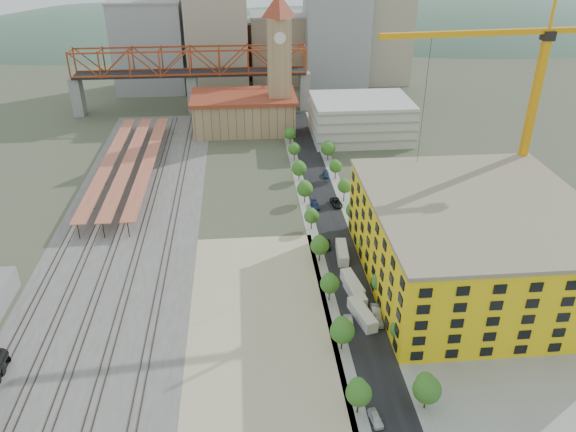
{
  "coord_description": "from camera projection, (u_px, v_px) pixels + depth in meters",
  "views": [
    {
      "loc": [
        -6.18,
        -118.18,
        70.57
      ],
      "look_at": [
        3.59,
        -6.01,
        10.0
      ],
      "focal_mm": 35.0,
      "sensor_mm": 36.0,
      "label": 1
    }
  ],
  "objects": [
    {
      "name": "site_trailer_d",
      "position": [
        342.0,
        252.0,
        130.55
      ],
      "size": [
        3.17,
        9.32,
        2.5
      ],
      "primitive_type": "cube",
      "rotation": [
        0.0,
        0.0,
        -0.08
      ],
      "color": "silver",
      "rests_on": "ground"
    },
    {
      "name": "skyline",
      "position": [
        268.0,
        35.0,
        252.21
      ],
      "size": [
        133.0,
        46.0,
        60.0
      ],
      "color": "#9EA0A3",
      "rests_on": "ground"
    },
    {
      "name": "parking_garage",
      "position": [
        360.0,
        118.0,
        198.44
      ],
      "size": [
        34.0,
        26.0,
        14.0
      ],
      "primitive_type": "cube",
      "color": "silver",
      "rests_on": "ground"
    },
    {
      "name": "car_1",
      "position": [
        349.0,
        323.0,
        108.76
      ],
      "size": [
        1.82,
        4.63,
        1.5
      ],
      "primitive_type": "imported",
      "rotation": [
        0.0,
        0.0,
        -0.05
      ],
      "color": "#A4A4A9",
      "rests_on": "ground"
    },
    {
      "name": "sidewalk_west",
      "position": [
        307.0,
        211.0,
        151.54
      ],
      "size": [
        3.0,
        170.0,
        0.04
      ],
      "primitive_type": "cube",
      "color": "gray",
      "rests_on": "ground"
    },
    {
      "name": "rail_tracks",
      "position": [
        126.0,
        213.0,
        149.98
      ],
      "size": [
        26.56,
        160.0,
        0.18
      ],
      "color": "#382B23",
      "rests_on": "ground"
    },
    {
      "name": "site_trailer_c",
      "position": [
        352.0,
        284.0,
        119.29
      ],
      "size": [
        3.86,
        9.34,
        2.48
      ],
      "primitive_type": "cube",
      "rotation": [
        0.0,
        0.0,
        0.17
      ],
      "color": "silver",
      "rests_on": "ground"
    },
    {
      "name": "site_trailer_a",
      "position": [
        362.0,
        314.0,
        110.25
      ],
      "size": [
        4.52,
        9.6,
        2.54
      ],
      "primitive_type": "cube",
      "rotation": [
        0.0,
        0.0,
        0.23
      ],
      "color": "silver",
      "rests_on": "ground"
    },
    {
      "name": "platform_canopies",
      "position": [
        129.0,
        161.0,
        172.04
      ],
      "size": [
        16.0,
        80.0,
        4.12
      ],
      "color": "#C5704C",
      "rests_on": "ground"
    },
    {
      "name": "car_5",
      "position": [
        376.0,
        312.0,
        111.72
      ],
      "size": [
        2.0,
        4.95,
        1.6
      ],
      "primitive_type": "imported",
      "rotation": [
        0.0,
        0.0,
        -0.06
      ],
      "color": "#AFAFB5",
      "rests_on": "ground"
    },
    {
      "name": "car_6",
      "position": [
        336.0,
        203.0,
        154.13
      ],
      "size": [
        3.11,
        5.8,
        1.55
      ],
      "primitive_type": "imported",
      "rotation": [
        0.0,
        0.0,
        0.1
      ],
      "color": "black",
      "rests_on": "ground"
    },
    {
      "name": "site_trailer_b",
      "position": [
        355.0,
        292.0,
        116.75
      ],
      "size": [
        3.59,
        9.17,
        2.44
      ],
      "primitive_type": "cube",
      "rotation": [
        0.0,
        0.0,
        0.14
      ],
      "color": "silver",
      "rests_on": "ground"
    },
    {
      "name": "car_7",
      "position": [
        326.0,
        175.0,
        171.15
      ],
      "size": [
        2.3,
        4.66,
        1.3
      ],
      "primitive_type": "imported",
      "rotation": [
        0.0,
        0.0,
        -0.11
      ],
      "color": "navy",
      "rests_on": "ground"
    },
    {
      "name": "ground",
      "position": [
        271.0,
        241.0,
        137.59
      ],
      "size": [
        400.0,
        400.0,
        0.0
      ],
      "primitive_type": "plane",
      "color": "#474C38",
      "rests_on": "ground"
    },
    {
      "name": "construction_pad",
      "position": [
        481.0,
        278.0,
        123.47
      ],
      "size": [
        50.0,
        90.0,
        0.06
      ],
      "primitive_type": "cube",
      "color": "gray",
      "rests_on": "ground"
    },
    {
      "name": "car_0",
      "position": [
        376.0,
        419.0,
        88.2
      ],
      "size": [
        2.17,
        4.2,
        1.37
      ],
      "primitive_type": "imported",
      "rotation": [
        0.0,
        0.0,
        0.14
      ],
      "color": "silver",
      "rests_on": "ground"
    },
    {
      "name": "car_2",
      "position": [
        326.0,
        245.0,
        134.69
      ],
      "size": [
        2.59,
        4.85,
        1.3
      ],
      "primitive_type": "imported",
      "rotation": [
        0.0,
        0.0,
        -0.1
      ],
      "color": "black",
      "rests_on": "ground"
    },
    {
      "name": "street_trees",
      "position": [
        333.0,
        228.0,
        143.2
      ],
      "size": [
        15.4,
        124.4,
        8.0
      ],
      "color": "#31651E",
      "rests_on": "ground"
    },
    {
      "name": "station_hall",
      "position": [
        244.0,
        112.0,
        205.99
      ],
      "size": [
        38.0,
        24.0,
        13.1
      ],
      "color": "tan",
      "rests_on": "ground"
    },
    {
      "name": "car_4",
      "position": [
        378.0,
        319.0,
        109.64
      ],
      "size": [
        2.35,
        4.86,
        1.6
      ],
      "primitive_type": "imported",
      "rotation": [
        0.0,
        0.0,
        -0.1
      ],
      "color": "silver",
      "rests_on": "ground"
    },
    {
      "name": "sidewalk_east",
      "position": [
        347.0,
        209.0,
        152.38
      ],
      "size": [
        3.0,
        170.0,
        0.04
      ],
      "primitive_type": "cube",
      "color": "gray",
      "rests_on": "ground"
    },
    {
      "name": "street_asphalt",
      "position": [
        327.0,
        210.0,
        151.96
      ],
      "size": [
        12.0,
        170.0,
        0.06
      ],
      "primitive_type": "cube",
      "color": "black",
      "rests_on": "ground"
    },
    {
      "name": "construction_building",
      "position": [
        474.0,
        242.0,
        118.79
      ],
      "size": [
        44.6,
        50.6,
        18.8
      ],
      "color": "yellow",
      "rests_on": "ground"
    },
    {
      "name": "car_3",
      "position": [
        315.0,
        205.0,
        152.96
      ],
      "size": [
        2.35,
        5.02,
        1.42
      ],
      "primitive_type": "imported",
      "rotation": [
        0.0,
        0.0,
        0.08
      ],
      "color": "navy",
      "rests_on": "ground"
    },
    {
      "name": "distant_hills",
      "position": [
        313.0,
        149.0,
        406.84
      ],
      "size": [
        647.0,
        264.0,
        227.0
      ],
      "color": "#4C6B59",
      "rests_on": "ground"
    },
    {
      "name": "truss_bridge",
      "position": [
        190.0,
        65.0,
        218.86
      ],
      "size": [
        94.0,
        9.6,
        25.6
      ],
      "color": "gray",
      "rests_on": "ground"
    },
    {
      "name": "tower_crane",
      "position": [
        522.0,
        91.0,
        129.13
      ],
      "size": [
        52.66,
        6.36,
        56.27
      ],
      "color": "#FBA010",
      "rests_on": "ground"
    },
    {
      "name": "ballast_strip",
      "position": [
        133.0,
        213.0,
        150.17
      ],
      "size": [
        36.0,
        165.0,
        0.06
      ],
      "primitive_type": "cube",
      "color": "#605E59",
      "rests_on": "ground"
    },
    {
      "name": "clock_tower",
      "position": [
        279.0,
        51.0,
        194.79
      ],
      "size": [
        12.0,
        12.0,
        52.0
      ],
      "color": "tan",
      "rests_on": "ground"
    },
    {
      "name": "dirt_lot",
      "position": [
        261.0,
        324.0,
        109.63
      ],
      "size": [
        28.0,
        67.0,
        0.06
      ],
      "primitive_type": "cube",
      "color": "tan",
      "rests_on": "ground"
    }
  ]
}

